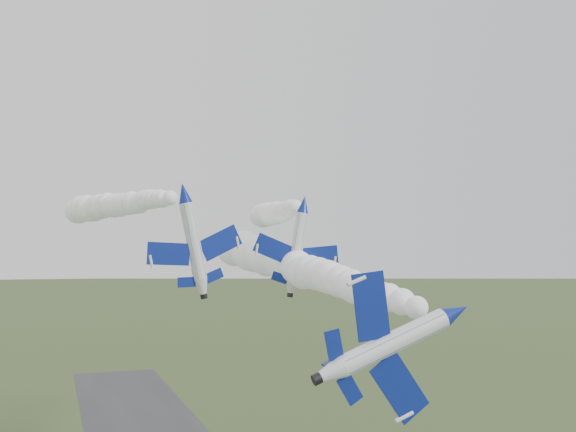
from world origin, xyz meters
The scene contains 6 objects.
jet_lead centered at (7.16, -10.30, 32.12)m, with size 4.24×12.24×9.50m.
smoke_trail_jet_lead centered at (8.99, 27.08, 34.78)m, with size 5.78×69.70×5.78m, color white, non-canonical shape.
jet_pair_left centered at (-5.25, 22.82, 43.00)m, with size 10.90×13.23×3.78m.
smoke_trail_jet_pair_left centered at (-10.01, 60.77, 44.22)m, with size 5.13×69.88×5.13m, color white, non-canonical shape.
jet_pair_right centered at (9.45, 23.75, 42.18)m, with size 10.32×12.28×3.27m.
smoke_trail_jet_pair_right centered at (15.64, 52.66, 43.03)m, with size 4.49×52.65×4.49m, color white, non-canonical shape.
Camera 1 is at (-18.89, -47.71, 36.01)m, focal length 40.00 mm.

